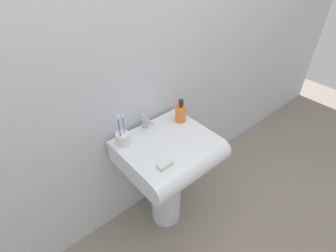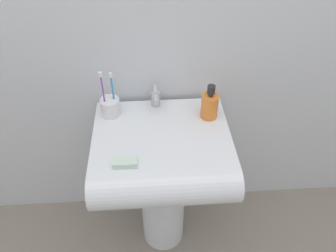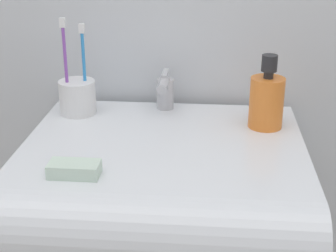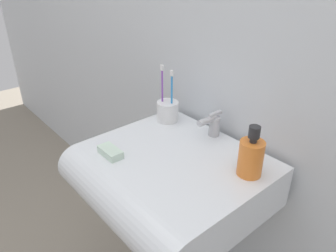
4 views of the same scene
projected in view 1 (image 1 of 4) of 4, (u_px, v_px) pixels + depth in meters
The scene contains 8 objects.
ground_plane at pixel (166, 214), 2.01m from camera, with size 6.00×6.00×0.00m, color gray.
wall_back at pixel (134, 54), 1.44m from camera, with size 5.00×0.05×2.40m, color silver.
sink_pedestal at pixel (166, 189), 1.82m from camera, with size 0.21×0.21×0.61m, color white.
sink_basin at pixel (171, 154), 1.57m from camera, with size 0.55×0.50×0.14m.
faucet at pixel (146, 122), 1.62m from camera, with size 0.04×0.10×0.09m.
toothbrush_cup at pixel (123, 138), 1.50m from camera, with size 0.08×0.08×0.21m.
soap_bottle at pixel (181, 113), 1.68m from camera, with size 0.07×0.07×0.15m.
bar_soap at pixel (165, 165), 1.38m from camera, with size 0.09×0.04×0.02m, color silver.
Camera 1 is at (-0.76, -0.91, 1.75)m, focal length 28.00 mm.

